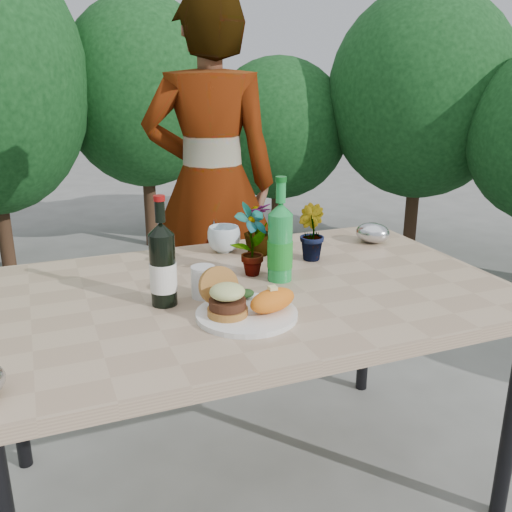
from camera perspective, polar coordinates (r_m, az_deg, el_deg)
name	(u,v)px	position (r m, az deg, el deg)	size (l,w,h in m)	color
ground	(248,487)	(2.16, -0.85, -22.13)	(80.00, 80.00, 0.00)	slate
patio_table	(247,305)	(1.79, -0.95, -4.96)	(1.60, 1.00, 0.75)	tan
shrub_hedge	(134,114)	(3.40, -12.09, 13.70)	(6.85, 4.97, 2.22)	#382316
dinner_plate	(247,314)	(1.57, -0.94, -5.84)	(0.28, 0.28, 0.01)	white
burger_stack	(225,297)	(1.55, -3.11, -4.08)	(0.11, 0.16, 0.11)	#B7722D
sweet_potato	(273,300)	(1.56, 1.66, -4.45)	(0.15, 0.08, 0.06)	orange
grilled_veg	(241,295)	(1.64, -1.53, -3.88)	(0.08, 0.05, 0.03)	olive
wine_bottle	(163,266)	(1.63, -9.30, -0.95)	(0.08, 0.08, 0.32)	black
sparkling_water	(280,243)	(1.80, 2.43, 1.29)	(0.08, 0.08, 0.33)	#1A923C
plastic_cup	(203,282)	(1.69, -5.29, -2.58)	(0.07, 0.07, 0.10)	silver
seedling_left	(252,240)	(1.84, -0.45, 1.60)	(0.13, 0.09, 0.24)	#285F20
seedling_mid	(310,232)	(2.02, 5.47, 2.37)	(0.11, 0.09, 0.20)	#25571E
seedling_right	(259,229)	(2.06, 0.26, 2.75)	(0.11, 0.11, 0.19)	#20551D
blue_bowl	(224,239)	(2.11, -3.22, 1.70)	(0.12, 0.12, 0.10)	silver
foil_packet_right	(373,233)	(2.26, 11.59, 2.29)	(0.13, 0.11, 0.08)	silver
person	(211,184)	(2.76, -4.51, 7.17)	(0.63, 0.42, 1.74)	#8E6747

